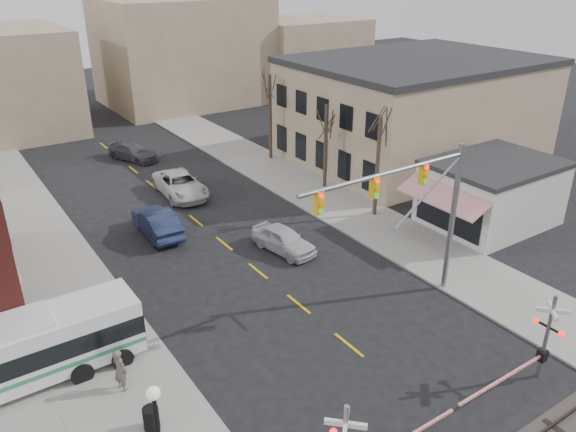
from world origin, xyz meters
The scene contains 18 objects.
ground centered at (0.00, 0.00, 0.00)m, with size 160.00×160.00×0.00m, color black.
sidewalk_west centered at (-9.50, 20.00, 0.06)m, with size 5.00×60.00×0.12m, color gray.
sidewalk_east centered at (9.50, 20.00, 0.06)m, with size 5.00×60.00×0.12m, color gray.
tan_building centered at (22.00, 20.00, 4.26)m, with size 20.30×15.30×8.50m.
awning_shop centered at (15.97, 7.00, 2.16)m, with size 9.74×6.20×4.30m.
tree_east_a centered at (10.50, 12.00, 3.50)m, with size 0.28×0.28×6.75m.
tree_east_b centered at (10.80, 18.00, 3.27)m, with size 0.28×0.28×6.30m.
tree_east_c centered at (11.00, 26.00, 3.72)m, with size 0.28×0.28×7.20m.
traffic_signal_mast centered at (4.64, 2.98, 5.72)m, with size 9.70×0.30×8.00m.
rr_crossing_east centered at (4.82, -4.05, 1.97)m, with size 5.60×1.36×4.00m.
street_lamp centered at (-9.90, -0.45, 3.10)m, with size 0.44×0.44×4.15m.
trash_bin centered at (-9.31, 2.17, 0.59)m, with size 0.60×0.60×0.93m, color black.
car_a centered at (2.55, 11.23, 0.75)m, with size 1.78×4.43×1.51m, color #BCBCC1.
car_b centered at (-2.87, 17.54, 0.85)m, with size 1.80×5.16×1.70m, color #19213F.
car_c centered at (1.04, 22.74, 0.82)m, with size 2.73×5.91×1.64m, color #BBBBBB.
car_d centered at (0.97, 32.53, 0.70)m, with size 1.96×4.82×1.40m, color #444549.
pedestrian_near centered at (-9.52, 4.85, 1.08)m, with size 0.70×0.46×1.91m, color #645650.
pedestrian_far centered at (-11.22, 6.90, 0.90)m, with size 0.75×0.59×1.55m, color #394065.
Camera 1 is at (-13.86, -13.63, 16.01)m, focal length 35.00 mm.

